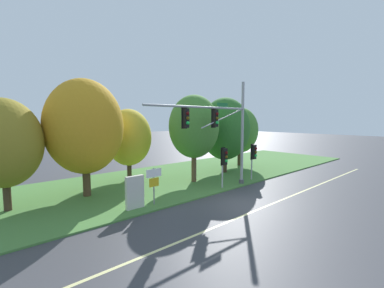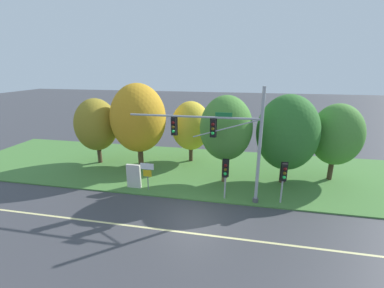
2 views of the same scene
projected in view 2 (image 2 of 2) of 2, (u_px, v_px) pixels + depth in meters
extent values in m
plane|color=#3D3D42|center=(194.00, 221.00, 15.98)|extent=(160.00, 160.00, 0.00)
cube|color=beige|center=(190.00, 233.00, 14.85)|extent=(36.00, 0.16, 0.01)
cube|color=#477A38|center=(211.00, 170.00, 23.70)|extent=(48.00, 11.50, 0.10)
cylinder|color=#9EA0A5|center=(260.00, 148.00, 16.88)|extent=(0.22, 0.22, 7.98)
cylinder|color=#4C4C51|center=(255.00, 200.00, 18.02)|extent=(0.40, 0.40, 0.30)
cylinder|color=#9EA0A5|center=(193.00, 117.00, 17.14)|extent=(8.93, 0.14, 0.14)
cylinder|color=#9EA0A5|center=(226.00, 128.00, 16.93)|extent=(4.49, 0.08, 1.48)
cube|color=black|center=(213.00, 128.00, 17.10)|extent=(0.34, 0.28, 1.22)
cube|color=black|center=(213.00, 128.00, 17.25)|extent=(0.46, 0.04, 1.34)
sphere|color=#4C0C0C|center=(213.00, 124.00, 16.85)|extent=(0.22, 0.22, 0.22)
sphere|color=#51420C|center=(213.00, 129.00, 16.94)|extent=(0.22, 0.22, 0.22)
sphere|color=green|center=(213.00, 133.00, 17.03)|extent=(0.22, 0.22, 0.22)
cube|color=black|center=(174.00, 126.00, 17.60)|extent=(0.34, 0.28, 1.22)
cube|color=black|center=(174.00, 126.00, 17.75)|extent=(0.46, 0.04, 1.34)
sphere|color=#4C0C0C|center=(173.00, 123.00, 17.35)|extent=(0.22, 0.22, 0.22)
sphere|color=#51420C|center=(173.00, 127.00, 17.44)|extent=(0.22, 0.22, 0.22)
sphere|color=green|center=(173.00, 131.00, 17.52)|extent=(0.22, 0.22, 0.22)
cube|color=#196B33|center=(224.00, 115.00, 16.65)|extent=(1.10, 0.04, 0.28)
cylinder|color=#9EA0A5|center=(282.00, 183.00, 17.55)|extent=(0.12, 0.12, 2.94)
cube|color=black|center=(284.00, 172.00, 17.09)|extent=(0.34, 0.28, 1.22)
cube|color=black|center=(284.00, 171.00, 17.24)|extent=(0.46, 0.04, 1.34)
sphere|color=#4C0C0C|center=(285.00, 169.00, 16.84)|extent=(0.22, 0.22, 0.22)
sphere|color=#51420C|center=(285.00, 173.00, 16.93)|extent=(0.22, 0.22, 0.22)
sphere|color=green|center=(284.00, 177.00, 17.01)|extent=(0.22, 0.22, 0.22)
cylinder|color=#9EA0A5|center=(225.00, 180.00, 18.14)|extent=(0.12, 0.12, 2.94)
cube|color=black|center=(226.00, 169.00, 17.68)|extent=(0.34, 0.28, 1.22)
cube|color=black|center=(226.00, 168.00, 17.83)|extent=(0.46, 0.04, 1.34)
sphere|color=#4C0C0C|center=(226.00, 166.00, 17.43)|extent=(0.22, 0.22, 0.22)
sphere|color=#51420C|center=(225.00, 170.00, 17.51)|extent=(0.22, 0.22, 0.22)
sphere|color=green|center=(225.00, 174.00, 17.60)|extent=(0.22, 0.22, 0.22)
cylinder|color=slate|center=(148.00, 176.00, 19.55)|extent=(0.08, 0.08, 2.22)
cube|color=white|center=(147.00, 166.00, 19.28)|extent=(1.05, 0.03, 0.49)
cube|color=gold|center=(147.00, 173.00, 19.45)|extent=(0.66, 0.03, 0.53)
cylinder|color=#423021|center=(99.00, 149.00, 25.03)|extent=(0.40, 0.40, 2.72)
ellipsoid|color=olive|center=(96.00, 125.00, 24.31)|extent=(3.97, 3.97, 4.97)
cylinder|color=#4C3823|center=(140.00, 150.00, 24.04)|extent=(0.50, 0.50, 3.27)
ellipsoid|color=#C68C1E|center=(138.00, 118.00, 23.15)|extent=(4.98, 4.98, 6.22)
cylinder|color=#423021|center=(191.00, 149.00, 25.51)|extent=(0.38, 0.38, 2.55)
ellipsoid|color=gold|center=(191.00, 126.00, 24.82)|extent=(3.80, 3.80, 4.76)
cylinder|color=brown|center=(225.00, 162.00, 20.81)|extent=(0.41, 0.41, 3.39)
ellipsoid|color=#478433|center=(226.00, 128.00, 19.98)|extent=(4.09, 4.09, 5.11)
cylinder|color=#423021|center=(284.00, 165.00, 20.76)|extent=(0.47, 0.47, 2.89)
ellipsoid|color=#2D6B28|center=(287.00, 133.00, 19.95)|extent=(4.74, 4.74, 5.93)
cylinder|color=#423021|center=(331.00, 164.00, 21.27)|extent=(0.40, 0.40, 2.80)
ellipsoid|color=#478433|center=(336.00, 134.00, 20.54)|extent=(3.97, 3.97, 4.97)
cube|color=beige|center=(134.00, 176.00, 19.95)|extent=(1.10, 0.24, 1.90)
cube|color=#4C4C51|center=(130.00, 186.00, 20.29)|extent=(0.10, 0.20, 0.10)
cube|color=#4C4C51|center=(139.00, 187.00, 20.14)|extent=(0.10, 0.20, 0.10)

